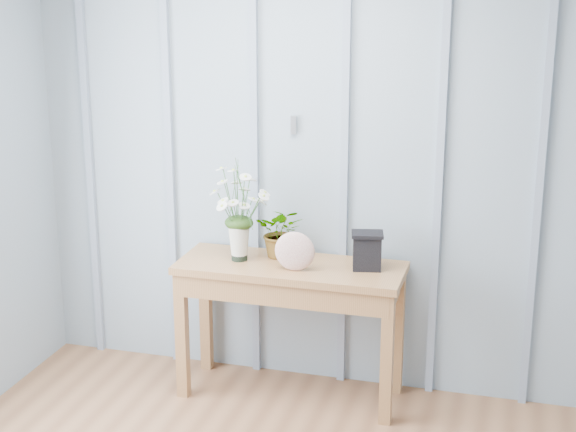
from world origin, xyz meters
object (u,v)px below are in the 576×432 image
(carved_box, at_px, (367,250))
(felt_disc_vessel, at_px, (295,251))
(sideboard, at_px, (291,285))
(daisy_vase, at_px, (239,199))

(carved_box, bearing_deg, felt_disc_vessel, -160.51)
(sideboard, distance_m, daisy_vase, 0.53)
(daisy_vase, bearing_deg, sideboard, 0.52)
(daisy_vase, distance_m, carved_box, 0.72)
(felt_disc_vessel, bearing_deg, sideboard, 114.05)
(daisy_vase, xyz_separation_m, felt_disc_vessel, (0.33, -0.08, -0.23))
(sideboard, bearing_deg, carved_box, 5.53)
(felt_disc_vessel, height_order, carved_box, felt_disc_vessel)
(sideboard, relative_size, felt_disc_vessel, 5.73)
(daisy_vase, bearing_deg, carved_box, 3.46)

